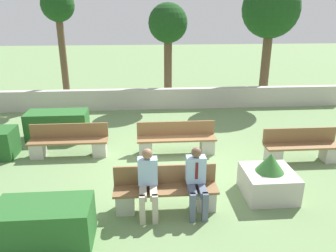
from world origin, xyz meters
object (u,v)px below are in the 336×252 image
bench_back (176,141)px  tree_center_right (271,11)px  bench_right_side (301,149)px  bench_front (166,193)px  tree_leftmost (58,12)px  planter_corner_left (268,179)px  person_seated_woman (148,180)px  bench_left_side (69,144)px  person_seated_man (197,178)px  tree_center_left (168,27)px

bench_back → tree_center_right: tree_center_right is taller
bench_right_side → bench_front: bearing=-149.1°
tree_leftmost → planter_corner_left: bearing=-53.0°
bench_back → tree_leftmost: tree_leftmost is taller
bench_right_side → person_seated_woman: person_seated_woman is taller
bench_front → bench_right_side: 4.19m
bench_back → person_seated_woman: (-0.84, -2.83, 0.39)m
bench_front → bench_left_side: same height
tree_center_right → bench_left_side: bearing=-145.0°
person_seated_man → tree_leftmost: bearing=117.1°
bench_left_side → planter_corner_left: (4.71, -2.42, 0.03)m
planter_corner_left → bench_front: bearing=-171.9°
bench_front → person_seated_man: (0.59, -0.14, 0.39)m
tree_center_left → bench_front: bearing=-94.7°
planter_corner_left → tree_center_right: (2.55, 7.50, 3.36)m
bench_front → person_seated_woman: bearing=-157.8°
tree_leftmost → tree_center_left: bearing=-3.7°
bench_left_side → tree_center_left: bearing=51.8°
bench_left_side → tree_center_left: (3.12, 5.08, 2.81)m
bench_left_side → tree_center_left: 6.59m
bench_front → planter_corner_left: 2.26m
bench_back → tree_center_right: bearing=44.9°
bench_front → planter_corner_left: planter_corner_left is taller
bench_back → person_seated_man: person_seated_man is taller
bench_front → person_seated_man: person_seated_man is taller
person_seated_woman → bench_left_side: bearing=126.3°
bench_right_side → person_seated_man: bearing=-143.0°
person_seated_man → bench_left_side: bearing=136.7°
person_seated_woman → planter_corner_left: (2.59, 0.46, -0.36)m
bench_front → bench_left_side: 3.69m
tree_center_left → tree_leftmost: bearing=176.3°
bench_left_side → person_seated_woman: person_seated_woman is taller
bench_back → tree_center_left: bearing=83.0°
planter_corner_left → tree_center_right: size_ratio=0.21×
person_seated_woman → tree_center_left: tree_center_left is taller
tree_leftmost → tree_center_left: 4.32m
person_seated_man → tree_center_left: tree_center_left is taller
bench_back → person_seated_man: size_ratio=1.64×
bench_front → planter_corner_left: bearing=8.1°
planter_corner_left → tree_center_right: tree_center_right is taller
planter_corner_left → tree_center_left: tree_center_left is taller
bench_left_side → person_seated_man: 4.22m
bench_right_side → planter_corner_left: planter_corner_left is taller
bench_right_side → tree_center_right: size_ratio=0.40×
bench_right_side → person_seated_woman: bearing=-149.5°
person_seated_woman → tree_leftmost: tree_leftmost is taller
bench_back → bench_front: bearing=-105.6°
bench_right_side → tree_leftmost: (-7.36, 6.19, 3.39)m
bench_front → bench_back: size_ratio=0.95×
tree_center_right → person_seated_man: bearing=-117.7°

